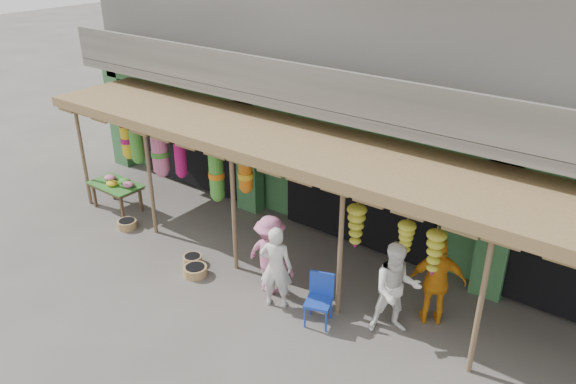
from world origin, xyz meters
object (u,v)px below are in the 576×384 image
Objects in this scene: flower_table at (117,185)px; person_front at (276,267)px; person_right at (396,289)px; person_shopper at (270,255)px; blue_chair at (320,296)px; person_vendor at (437,282)px.

person_front is at bearing -6.43° from flower_table.
person_front is at bearing 159.30° from person_right.
person_shopper is (-0.37, 0.30, -0.02)m from person_front.
flower_table is 0.82× the size of person_front.
person_shopper is at bearing -3.73° from flower_table.
blue_chair is at bearing 166.52° from person_right.
person_front is at bearing -3.34° from person_vendor.
person_front is 1.03× the size of person_shopper.
person_right is at bearing 24.41° from person_vendor.
person_vendor is at bearing -159.42° from person_shopper.
person_right reaches higher than person_vendor.
flower_table is 0.79× the size of person_vendor.
person_shopper is (-1.27, 0.19, 0.28)m from blue_chair.
person_right is at bearing 0.46° from flower_table.
person_shopper is at bearing 152.47° from blue_chair.
person_front is at bearing 167.74° from blue_chair.
person_right is at bearing 172.28° from person_front.
flower_table is 7.69m from person_right.
person_vendor is 1.06× the size of person_shopper.
person_front is at bearing 142.60° from person_shopper.
flower_table is 8.17m from person_vendor.
flower_table is at bearing -32.48° from person_front.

